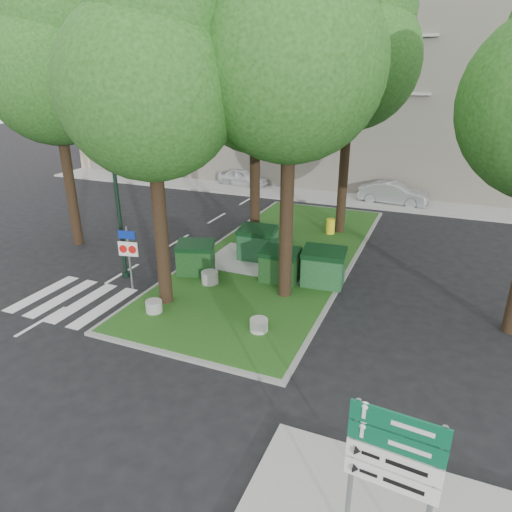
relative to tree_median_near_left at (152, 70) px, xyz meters
The scene contains 24 objects.
ground 7.88m from the tree_median_near_left, 61.12° to the right, with size 120.00×120.00×0.00m, color black.
median_island 9.27m from the tree_median_near_left, 70.64° to the left, with size 6.00×16.00×0.12m, color #234D16.
median_kerb 9.28m from the tree_median_near_left, 70.64° to the left, with size 6.30×16.30×0.10m, color gray.
building_sidewalk 17.57m from the tree_median_near_left, 84.94° to the left, with size 42.00×3.00×0.12m, color #999993.
zebra_crossing 7.75m from the tree_median_near_left, 155.64° to the right, with size 5.00×3.00×0.01m, color silver.
apartment_building 23.49m from the tree_median_near_left, 86.55° to the left, with size 41.00×12.00×16.00m, color #C8AF96.
tree_median_near_left is the anchor object (origin of this frame).
tree_median_near_right 4.09m from the tree_median_near_left, 29.74° to the left, with size 5.60×5.60×11.46m.
tree_median_mid 6.53m from the tree_median_near_left, 85.60° to the left, with size 4.80×4.80×9.99m.
tree_median_far 10.24m from the tree_median_near_left, 68.72° to the left, with size 5.80×5.80×11.93m.
tree_street_left 7.83m from the tree_median_near_left, 153.43° to the left, with size 5.40×5.40×11.00m.
dumpster_a 7.01m from the tree_median_near_left, 97.81° to the left, with size 1.60×1.33×1.28m.
dumpster_b 8.11m from the tree_median_near_left, 74.66° to the left, with size 1.54×1.10×1.40m.
dumpster_c 7.75m from the tree_median_near_left, 45.47° to the left, with size 1.38×0.97×1.28m.
dumpster_d 8.52m from the tree_median_near_left, 36.26° to the left, with size 1.58×1.17×1.39m.
bollard_left 7.06m from the tree_median_near_left, 92.77° to the right, with size 0.53×0.53×0.38m, color gray.
bollard_right 7.86m from the tree_median_near_left, 10.30° to the right, with size 0.54×0.54×0.38m, color #AEADA9.
bollard_mid 7.22m from the tree_median_near_left, 71.55° to the left, with size 0.62×0.62×0.44m, color gray.
litter_bin 11.74m from the tree_median_near_left, 69.98° to the left, with size 0.41×0.41×0.72m, color yellow.
street_lamp 4.85m from the tree_median_near_left, 155.39° to the left, with size 0.45×0.45×5.64m.
traffic_sign_pole 6.10m from the tree_median_near_left, 166.59° to the left, with size 0.71×0.18×2.37m.
directional_sign 11.33m from the tree_median_near_left, 37.99° to the right, with size 1.38×0.19×2.76m.
car_white 18.85m from the tree_median_near_left, 105.98° to the left, with size 1.45×3.62×1.23m, color silver.
car_silver 18.21m from the tree_median_near_left, 71.80° to the left, with size 1.40×4.01×1.32m, color #94989B.
Camera 1 is at (6.55, -8.98, 7.19)m, focal length 32.00 mm.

